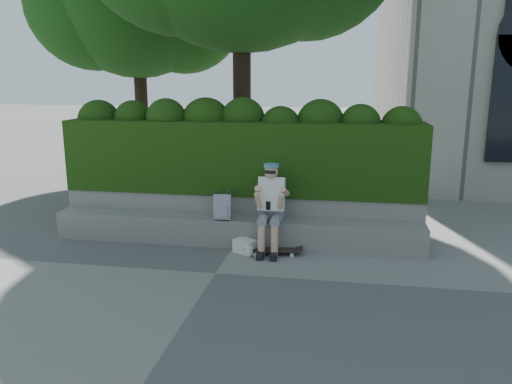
% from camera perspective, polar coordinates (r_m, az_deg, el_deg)
% --- Properties ---
extents(ground, '(80.00, 80.00, 0.00)m').
position_cam_1_polar(ground, '(7.05, -4.65, -9.24)').
color(ground, slate).
rests_on(ground, ground).
extents(bench_ledge, '(6.00, 0.45, 0.45)m').
position_cam_1_polar(bench_ledge, '(8.12, -2.49, -4.50)').
color(bench_ledge, gray).
rests_on(bench_ledge, ground).
extents(planter_wall, '(6.00, 0.50, 0.75)m').
position_cam_1_polar(planter_wall, '(8.52, -1.83, -2.59)').
color(planter_wall, gray).
rests_on(planter_wall, ground).
extents(hedge, '(6.00, 1.00, 1.20)m').
position_cam_1_polar(hedge, '(8.53, -1.57, 4.13)').
color(hedge, black).
rests_on(hedge, planter_wall).
extents(person, '(0.40, 0.76, 1.38)m').
position_cam_1_polar(person, '(7.69, 1.72, -1.39)').
color(person, slate).
rests_on(person, ground).
extents(skateboard, '(0.82, 0.31, 0.08)m').
position_cam_1_polar(skateboard, '(7.70, 2.00, -6.69)').
color(skateboard, black).
rests_on(skateboard, ground).
extents(backpack_plaid, '(0.29, 0.18, 0.40)m').
position_cam_1_polar(backpack_plaid, '(7.94, -3.86, -1.71)').
color(backpack_plaid, '#B4B4B9').
rests_on(backpack_plaid, bench_ledge).
extents(backpack_ground, '(0.40, 0.36, 0.21)m').
position_cam_1_polar(backpack_ground, '(7.77, -1.27, -6.21)').
color(backpack_ground, white).
rests_on(backpack_ground, ground).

